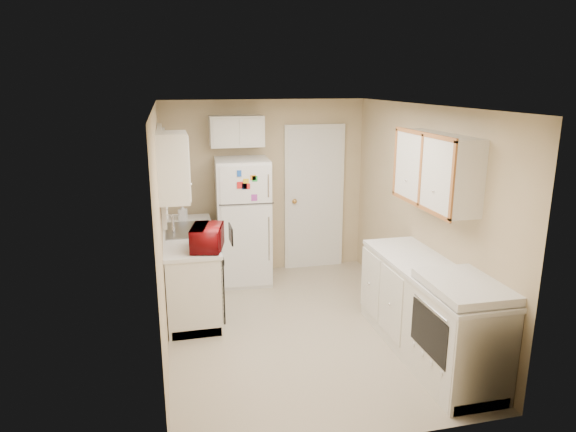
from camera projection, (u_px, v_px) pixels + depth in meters
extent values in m
plane|color=beige|center=(298.00, 328.00, 5.65)|extent=(3.80, 3.80, 0.00)
plane|color=white|center=(300.00, 106.00, 5.04)|extent=(3.80, 3.80, 0.00)
plane|color=tan|center=(161.00, 232.00, 5.04)|extent=(3.80, 3.80, 0.00)
plane|color=tan|center=(422.00, 216.00, 5.65)|extent=(3.80, 3.80, 0.00)
plane|color=tan|center=(265.00, 187.00, 7.14)|extent=(2.80, 2.80, 0.00)
plane|color=tan|center=(367.00, 295.00, 3.56)|extent=(2.80, 2.80, 0.00)
cube|color=silver|center=(191.00, 269.00, 6.14)|extent=(0.60, 1.80, 0.90)
cube|color=black|center=(220.00, 283.00, 5.63)|extent=(0.03, 0.58, 0.72)
cube|color=gray|center=(189.00, 233.00, 6.18)|extent=(0.54, 0.74, 0.16)
imported|color=maroon|center=(207.00, 236.00, 5.43)|extent=(0.50, 0.35, 0.31)
imported|color=white|center=(183.00, 212.00, 6.59)|extent=(0.12, 0.12, 0.21)
cube|color=silver|center=(163.00, 173.00, 5.93)|extent=(0.10, 0.98, 1.08)
cube|color=silver|center=(173.00, 167.00, 5.13)|extent=(0.30, 0.45, 0.70)
cube|color=silver|center=(243.00, 221.00, 6.80)|extent=(0.72, 0.70, 1.67)
cube|color=silver|center=(237.00, 131.00, 6.70)|extent=(0.70, 0.30, 0.40)
cube|color=silver|center=(314.00, 198.00, 7.30)|extent=(0.86, 0.06, 2.08)
cube|color=silver|center=(427.00, 311.00, 5.03)|extent=(0.60, 2.00, 0.90)
cube|color=silver|center=(464.00, 333.00, 4.49)|extent=(0.68, 0.83, 0.99)
cube|color=silver|center=(436.00, 170.00, 5.00)|extent=(0.30, 1.20, 0.70)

